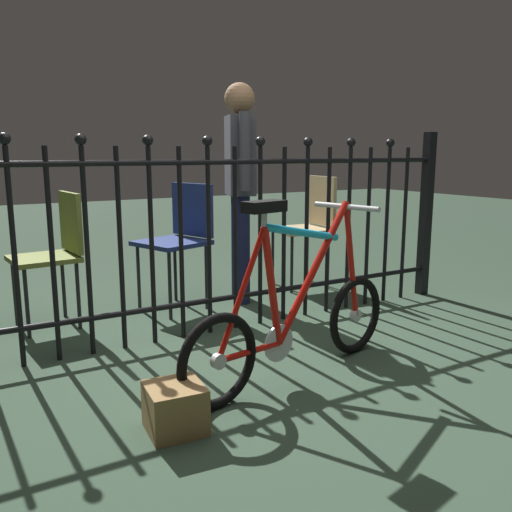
{
  "coord_description": "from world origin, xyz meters",
  "views": [
    {
      "loc": [
        -1.38,
        -2.2,
        1.09
      ],
      "look_at": [
        0.02,
        0.2,
        0.55
      ],
      "focal_mm": 37.99,
      "sensor_mm": 36.0,
      "label": 1
    }
  ],
  "objects": [
    {
      "name": "bicycle",
      "position": [
        0.05,
        -0.13,
        0.3
      ],
      "size": [
        1.36,
        0.45,
        0.88
      ],
      "color": "black",
      "rests_on": "ground"
    },
    {
      "name": "chair_navy",
      "position": [
        0.04,
        1.28,
        0.54
      ],
      "size": [
        0.53,
        0.52,
        0.87
      ],
      "color": "black",
      "rests_on": "ground"
    },
    {
      "name": "chair_olive",
      "position": [
        -0.78,
        1.3,
        0.51
      ],
      "size": [
        0.42,
        0.41,
        0.84
      ],
      "color": "black",
      "rests_on": "ground"
    },
    {
      "name": "iron_fence",
      "position": [
        -0.06,
        0.68,
        0.62
      ],
      "size": [
        3.66,
        0.07,
        1.23
      ],
      "color": "black",
      "rests_on": "ground"
    },
    {
      "name": "display_crate",
      "position": [
        -0.66,
        -0.33,
        0.09
      ],
      "size": [
        0.24,
        0.24,
        0.19
      ],
      "primitive_type": "cube",
      "rotation": [
        0.0,
        0.0,
        -0.09
      ],
      "color": "olive",
      "rests_on": "ground"
    },
    {
      "name": "chair_tan",
      "position": [
        1.2,
        1.35,
        0.54
      ],
      "size": [
        0.45,
        0.45,
        0.89
      ],
      "color": "black",
      "rests_on": "ground"
    },
    {
      "name": "person_visitor",
      "position": [
        0.49,
        1.22,
        0.92
      ],
      "size": [
        0.27,
        0.45,
        1.56
      ],
      "color": "#191E3F",
      "rests_on": "ground"
    },
    {
      "name": "ground_plane",
      "position": [
        0.0,
        0.0,
        0.0
      ],
      "size": [
        20.0,
        20.0,
        0.0
      ],
      "primitive_type": "plane",
      "color": "#2F4332"
    }
  ]
}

